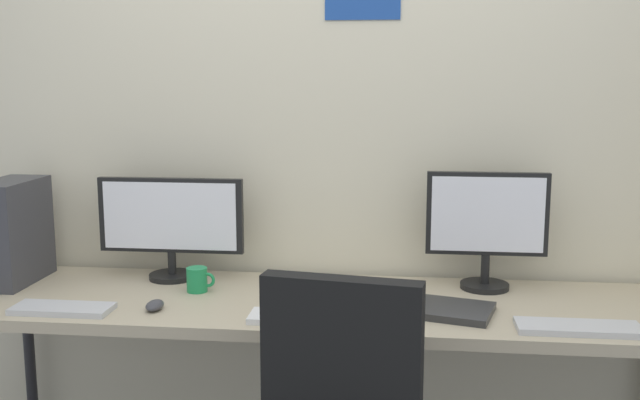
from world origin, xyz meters
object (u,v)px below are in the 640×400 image
keyboard_left (62,309)px  coffee_mug (198,280)px  desk (318,312)px  monitor_right (487,224)px  laptop_closed (443,309)px  keyboard_right (579,328)px  computer_mouse (155,305)px  keyboard_center (310,318)px  pc_tower (12,232)px  monitor_left (171,222)px

keyboard_left → coffee_mug: 0.48m
desk → monitor_right: size_ratio=5.92×
keyboard_left → laptop_closed: size_ratio=1.04×
keyboard_right → computer_mouse: 1.38m
computer_mouse → keyboard_center: bearing=-5.6°
keyboard_right → coffee_mug: size_ratio=3.59×
pc_tower → coffee_mug: (0.74, -0.05, -0.15)m
laptop_closed → coffee_mug: size_ratio=3.02×
computer_mouse → laptop_closed: 0.97m
laptop_closed → coffee_mug: coffee_mug is taller
pc_tower → keyboard_left: pc_tower is taller
monitor_right → pc_tower: 1.79m
monitor_right → keyboard_left: (-1.44, -0.44, -0.24)m
keyboard_right → laptop_closed: laptop_closed is taller
monitor_left → computer_mouse: 0.45m
keyboard_left → keyboard_right: (1.68, 0.00, 0.00)m
keyboard_center → desk: bearing=90.0°
pc_tower → keyboard_left: bearing=-43.4°
monitor_right → laptop_closed: size_ratio=1.38×
desk → pc_tower: bearing=175.2°
keyboard_right → monitor_left: bearing=162.9°
monitor_left → coffee_mug: size_ratio=5.35×
keyboard_left → keyboard_right: same height
keyboard_left → keyboard_right: bearing=0.0°
pc_tower → laptop_closed: size_ratio=1.23×
monitor_left → keyboard_right: 1.52m
keyboard_left → keyboard_center: same height
keyboard_right → computer_mouse: bearing=177.8°
monitor_right → desk: bearing=-160.5°
coffee_mug → computer_mouse: bearing=-110.6°
desk → keyboard_left: (-0.84, -0.23, 0.06)m
desk → keyboard_left: keyboard_left is taller
monitor_left → coffee_mug: bearing=-47.7°
monitor_left → keyboard_center: (0.60, -0.44, -0.21)m
desk → monitor_left: monitor_left is taller
pc_tower → keyboard_center: bearing=-15.5°
monitor_left → keyboard_center: size_ratio=1.43×
monitor_right → keyboard_left: size_ratio=1.33×
monitor_right → computer_mouse: (-1.14, -0.39, -0.23)m
monitor_right → computer_mouse: monitor_right is taller
keyboard_left → laptop_closed: bearing=6.0°
coffee_mug → laptop_closed: bearing=-9.4°
coffee_mug → pc_tower: bearing=176.1°
keyboard_left → coffee_mug: (0.39, 0.28, 0.04)m
pc_tower → coffee_mug: 0.75m
keyboard_center → keyboard_left: bearing=180.0°
monitor_left → computer_mouse: bearing=-80.9°
keyboard_center → coffee_mug: 0.53m
pc_tower → desk: bearing=-4.8°
keyboard_left → desk: bearing=15.3°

